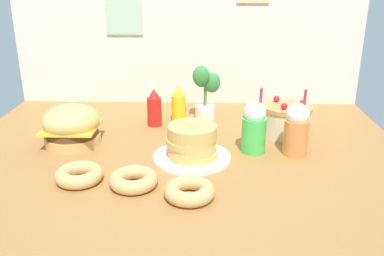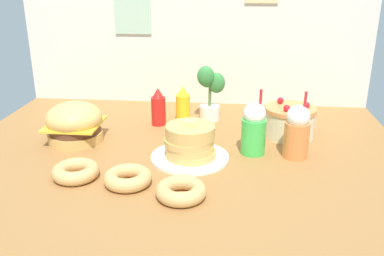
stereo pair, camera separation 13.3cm
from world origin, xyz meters
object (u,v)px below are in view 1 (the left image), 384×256
Objects in this scene: layer_cake at (286,119)px; ketchup_bottle at (154,109)px; donut_chocolate at (134,179)px; potted_plant at (205,91)px; mustard_bottle at (179,106)px; pancake_stack at (192,145)px; donut_vanilla at (190,191)px; donut_pink_glaze at (79,174)px; cream_soda_cup at (254,127)px; orange_float_cup at (297,129)px; burger at (72,126)px.

layer_cake is 0.76m from ketchup_bottle.
donut_chocolate is 0.93m from potted_plant.
potted_plant is at bearing 18.76° from mustard_bottle.
pancake_stack is 0.38m from donut_chocolate.
donut_pink_glaze is at bearing 165.40° from donut_vanilla.
pancake_stack is 0.33m from cream_soda_cup.
pancake_stack is 1.70× the size of ketchup_bottle.
mustard_bottle is (-0.10, 0.53, 0.03)m from pancake_stack.
potted_plant reaches higher than orange_float_cup.
orange_float_cup is at bearing 41.76° from donut_vanilla.
pancake_stack is 1.11× the size of potted_plant.
donut_chocolate is at bearing -108.89° from potted_plant.
mustard_bottle reaches higher than donut_chocolate.
donut_pink_glaze is at bearing -123.12° from potted_plant.
donut_vanilla is at bearing -83.64° from mustard_bottle.
ketchup_bottle is at bearing 70.99° from donut_pink_glaze.
ketchup_bottle is 0.88m from donut_vanilla.
pancake_stack is 1.70× the size of mustard_bottle.
pancake_stack is 0.63m from layer_cake.
pancake_stack is at bearing -79.55° from mustard_bottle.
mustard_bottle is at bearing 23.48° from ketchup_bottle.
burger is 1.43× the size of donut_pink_glaze.
layer_cake is 1.34× the size of donut_chocolate.
donut_pink_glaze is at bearing -116.38° from mustard_bottle.
ketchup_bottle is at bearing 146.07° from cream_soda_cup.
cream_soda_cup is 1.61× the size of donut_pink_glaze.
cream_soda_cup is (-0.21, -0.25, 0.05)m from layer_cake.
burger reaches higher than layer_cake.
ketchup_bottle is at bearing 105.83° from donut_vanilla.
mustard_bottle is at bearing 63.62° from donut_pink_glaze.
mustard_bottle reaches higher than donut_pink_glaze.
cream_soda_cup reaches higher than layer_cake.
donut_vanilla is at bearing -93.33° from potted_plant.
mustard_bottle is 0.67× the size of orange_float_cup.
ketchup_bottle reaches higher than donut_vanilla.
potted_plant reaches higher than cream_soda_cup.
orange_float_cup reaches higher than mustard_bottle.
cream_soda_cup reaches higher than donut_vanilla.
layer_cake is 0.89m from donut_vanilla.
orange_float_cup is (0.75, -0.39, 0.03)m from ketchup_bottle.
cream_soda_cup is (0.41, -0.43, 0.03)m from mustard_bottle.
cream_soda_cup is 0.98× the size of potted_plant.
donut_pink_glaze is at bearing 171.30° from donut_chocolate.
pancake_stack is at bearing 27.05° from donut_pink_glaze.
burger is at bearing -143.55° from ketchup_bottle.
ketchup_bottle is (-0.75, 0.12, 0.02)m from layer_cake.
ketchup_bottle is at bearing -156.52° from mustard_bottle.
orange_float_cup is (0.52, 0.08, 0.06)m from pancake_stack.
mustard_bottle is at bearing 96.36° from donut_vanilla.
pancake_stack is 0.53m from orange_float_cup.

